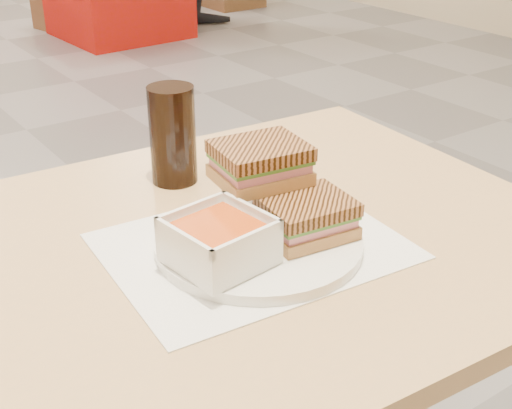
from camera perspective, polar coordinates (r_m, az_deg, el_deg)
main_table at (r=0.94m, az=-9.82°, el=-11.03°), size 1.24×0.77×0.75m
tray_liner at (r=0.91m, az=-0.26°, el=-3.40°), size 0.39×0.31×0.00m
plate at (r=0.90m, az=0.22°, el=-3.11°), size 0.27×0.27×0.01m
soup_bowl at (r=0.83m, az=-3.02°, el=-3.10°), size 0.12×0.12×0.06m
panini_lower at (r=0.90m, az=4.16°, el=-1.02°), size 0.12×0.10×0.05m
panini_upper at (r=0.92m, az=0.34°, el=3.44°), size 0.13×0.11×0.05m
cola_glass at (r=1.07m, az=-6.79°, el=5.62°), size 0.07×0.07×0.15m
bg_chair_1l at (r=5.66m, az=-15.28°, el=15.73°), size 0.44×0.44×0.42m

